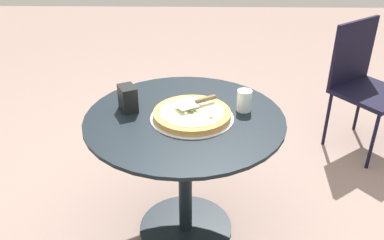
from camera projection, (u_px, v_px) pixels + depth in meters
The scene contains 7 objects.
ground_plane at pixel (186, 228), 2.35m from camera, with size 10.00×10.00×0.00m, color gray.
patio_table at pixel (185, 150), 2.09m from camera, with size 0.97×0.97×0.72m.
pizza_on_tray at pixel (192, 115), 1.98m from camera, with size 0.40×0.40×0.05m.
pizza_server at pixel (197, 102), 2.00m from camera, with size 0.15×0.20×0.02m.
drinking_cup at pixel (244, 101), 2.03m from camera, with size 0.07×0.07×0.11m, color white.
napkin_dispenser at pixel (128, 98), 2.03m from camera, with size 0.10×0.07×0.13m, color black.
patio_chair_far at pixel (364, 79), 2.89m from camera, with size 0.61×0.61×0.91m.
Camera 1 is at (-1.75, -0.07, 1.68)m, focal length 38.80 mm.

